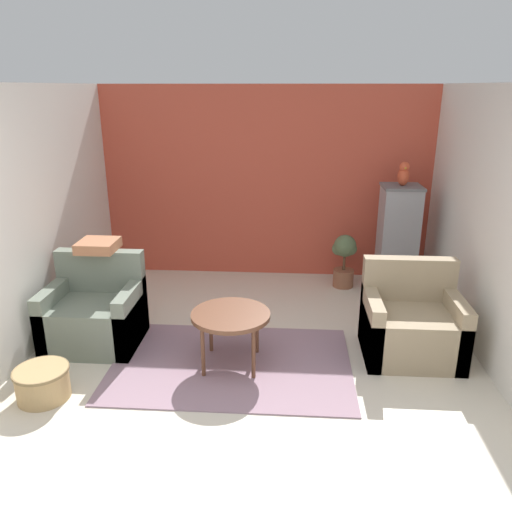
% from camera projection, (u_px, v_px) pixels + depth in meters
% --- Properties ---
extents(ground_plane, '(20.00, 20.00, 0.00)m').
position_uv_depth(ground_plane, '(238.00, 461.00, 3.39)').
color(ground_plane, beige).
rests_on(ground_plane, ground).
extents(wall_back_accent, '(4.31, 0.06, 2.44)m').
position_uv_depth(wall_back_accent, '(266.00, 183.00, 6.44)').
color(wall_back_accent, '#C64C38').
rests_on(wall_back_accent, ground_plane).
extents(wall_left, '(0.06, 3.62, 2.44)m').
position_uv_depth(wall_left, '(38.00, 216.00, 4.84)').
color(wall_left, silver).
rests_on(wall_left, ground_plane).
extents(wall_right, '(0.06, 3.62, 2.44)m').
position_uv_depth(wall_right, '(487.00, 223.00, 4.56)').
color(wall_right, silver).
rests_on(wall_right, ground_plane).
extents(area_rug, '(2.17, 1.45, 0.01)m').
position_uv_depth(area_rug, '(231.00, 364.00, 4.56)').
color(area_rug, gray).
rests_on(area_rug, ground_plane).
extents(coffee_table, '(0.70, 0.70, 0.52)m').
position_uv_depth(coffee_table, '(231.00, 318.00, 4.41)').
color(coffee_table, brown).
rests_on(coffee_table, ground_plane).
extents(armchair_left, '(0.87, 0.72, 0.88)m').
position_uv_depth(armchair_left, '(95.00, 315.00, 4.85)').
color(armchair_left, slate).
rests_on(armchair_left, ground_plane).
extents(armchair_right, '(0.87, 0.72, 0.88)m').
position_uv_depth(armchair_right, '(411.00, 326.00, 4.64)').
color(armchair_right, '#9E896B').
rests_on(armchair_right, ground_plane).
extents(birdcage, '(0.58, 0.58, 1.32)m').
position_uv_depth(birdcage, '(397.00, 242.00, 5.99)').
color(birdcage, slate).
rests_on(birdcage, ground_plane).
extents(parrot, '(0.13, 0.24, 0.28)m').
position_uv_depth(parrot, '(403.00, 174.00, 5.73)').
color(parrot, '#D14C2D').
rests_on(parrot, birdcage).
extents(potted_plant, '(0.30, 0.28, 0.68)m').
position_uv_depth(potted_plant, '(344.00, 257.00, 6.22)').
color(potted_plant, brown).
rests_on(potted_plant, ground_plane).
extents(wicker_basket, '(0.44, 0.44, 0.26)m').
position_uv_depth(wicker_basket, '(43.00, 382.00, 4.03)').
color(wicker_basket, tan).
rests_on(wicker_basket, ground_plane).
extents(throw_pillow, '(0.36, 0.36, 0.10)m').
position_uv_depth(throw_pillow, '(98.00, 246.00, 4.89)').
color(throw_pillow, '#B2704C').
rests_on(throw_pillow, armchair_left).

